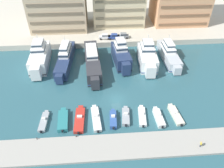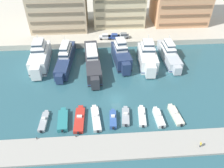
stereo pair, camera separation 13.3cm
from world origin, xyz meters
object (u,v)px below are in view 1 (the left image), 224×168
at_px(yacht_navy_center_left, 121,55).
at_px(yacht_white_center, 147,57).
at_px(pedestrian_near_edge, 201,144).
at_px(car_grey_mid_left, 123,35).
at_px(motorboat_red_mid_left, 80,119).
at_px(yacht_navy_left, 65,58).
at_px(yacht_silver_center_right, 169,54).
at_px(motorboat_cream_far_right, 176,115).
at_px(motorboat_white_center_left, 96,118).
at_px(motorboat_grey_far_left, 44,121).
at_px(yacht_white_far_left, 40,57).
at_px(car_white_far_left, 105,36).
at_px(motorboat_grey_center_right, 126,116).
at_px(motorboat_white_right, 159,117).
at_px(motorboat_teal_left, 63,120).
at_px(yacht_charcoal_mid_left, 92,61).
at_px(motorboat_white_mid_right, 142,116).
at_px(motorboat_blue_center, 113,119).
at_px(car_blue_left, 114,36).

distance_m(yacht_navy_center_left, yacht_white_center, 8.05).
bearing_deg(yacht_navy_center_left, pedestrian_near_edge, -69.43).
bearing_deg(car_grey_mid_left, motorboat_red_mid_left, -110.85).
bearing_deg(yacht_navy_left, yacht_silver_center_right, 0.80).
bearing_deg(motorboat_cream_far_right, motorboat_white_center_left, 179.43).
xyz_separation_m(yacht_white_center, motorboat_red_mid_left, (-19.82, -22.25, -2.26)).
distance_m(yacht_navy_center_left, motorboat_grey_far_left, 31.08).
distance_m(yacht_silver_center_right, motorboat_white_center_left, 34.26).
bearing_deg(pedestrian_near_edge, yacht_navy_center_left, 110.57).
height_order(yacht_white_far_left, yacht_navy_left, yacht_white_far_left).
xyz_separation_m(motorboat_grey_far_left, motorboat_red_mid_left, (7.97, -0.06, 0.04)).
relative_size(yacht_silver_center_right, pedestrian_near_edge, 11.89).
distance_m(motorboat_white_center_left, car_white_far_left, 36.85).
height_order(motorboat_grey_center_right, motorboat_white_right, motorboat_white_right).
distance_m(motorboat_grey_far_left, motorboat_cream_far_right, 30.11).
bearing_deg(yacht_white_center, yacht_navy_center_left, 168.84).
distance_m(motorboat_teal_left, motorboat_grey_center_right, 14.22).
distance_m(yacht_charcoal_mid_left, motorboat_white_mid_right, 24.49).
bearing_deg(yacht_navy_center_left, motorboat_grey_far_left, -129.94).
distance_m(motorboat_cream_far_right, car_grey_mid_left, 37.97).
height_order(yacht_silver_center_right, motorboat_white_right, yacht_silver_center_right).
bearing_deg(yacht_navy_left, motorboat_white_right, -47.23).
bearing_deg(motorboat_grey_far_left, motorboat_teal_left, -0.84).
xyz_separation_m(motorboat_white_center_left, motorboat_white_mid_right, (10.62, -0.00, -0.03)).
xyz_separation_m(motorboat_blue_center, motorboat_white_right, (10.41, -0.21, -0.03)).
distance_m(motorboat_white_right, car_blue_left, 37.99).
distance_m(motorboat_blue_center, motorboat_cream_far_right, 14.58).
xyz_separation_m(yacht_white_center, motorboat_white_center_left, (-16.13, -22.20, -2.27)).
distance_m(yacht_navy_center_left, motorboat_white_mid_right, 23.99).
bearing_deg(motorboat_red_mid_left, motorboat_blue_center, -4.38).
xyz_separation_m(motorboat_grey_far_left, car_blue_left, (18.70, 36.38, 2.52)).
height_order(yacht_charcoal_mid_left, pedestrian_near_edge, yacht_charcoal_mid_left).
height_order(yacht_white_far_left, motorboat_cream_far_right, yacht_white_far_left).
distance_m(yacht_navy_left, car_grey_mid_left, 23.05).
bearing_deg(motorboat_grey_center_right, motorboat_teal_left, -179.27).
bearing_deg(yacht_navy_center_left, motorboat_red_mid_left, -116.59).
xyz_separation_m(motorboat_white_mid_right, car_white_far_left, (-6.85, 36.57, 2.53)).
distance_m(yacht_white_far_left, motorboat_grey_center_right, 33.88).
relative_size(yacht_white_center, motorboat_grey_center_right, 2.56).
bearing_deg(motorboat_grey_far_left, motorboat_white_right, -1.87).
xyz_separation_m(yacht_charcoal_mid_left, car_blue_left, (7.69, 14.71, 0.71)).
xyz_separation_m(motorboat_blue_center, car_grey_mid_left, (6.49, 37.47, 2.35)).
bearing_deg(car_white_far_left, yacht_navy_center_left, -70.83).
bearing_deg(pedestrian_near_edge, motorboat_blue_center, 152.91).
bearing_deg(yacht_white_far_left, motorboat_white_right, -39.33).
bearing_deg(yacht_white_far_left, motorboat_white_mid_right, -41.94).
bearing_deg(car_white_far_left, motorboat_red_mid_left, -101.53).
xyz_separation_m(yacht_silver_center_right, car_blue_left, (-16.61, 11.64, 0.95)).
bearing_deg(car_blue_left, car_white_far_left, 176.57).
bearing_deg(motorboat_red_mid_left, motorboat_cream_far_right, -0.32).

